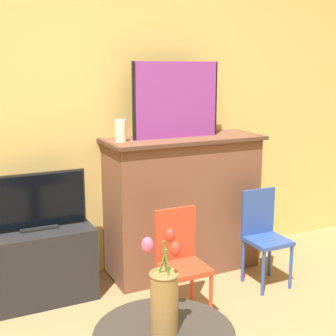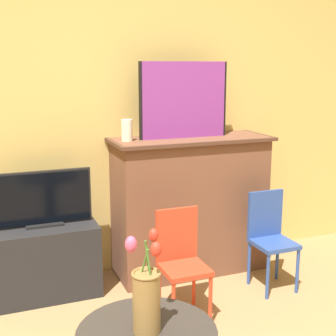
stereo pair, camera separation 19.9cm
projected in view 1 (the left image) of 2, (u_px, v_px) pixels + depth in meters
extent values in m
cube|color=#E0BC66|center=(101.00, 98.00, 3.44)|extent=(8.00, 0.06, 2.70)
cube|color=brown|center=(182.00, 205.00, 3.62)|extent=(1.15, 0.45, 1.06)
cube|color=#503123|center=(183.00, 139.00, 3.50)|extent=(1.21, 0.49, 0.02)
cube|color=black|center=(176.00, 100.00, 3.44)|extent=(0.69, 0.02, 0.56)
cube|color=purple|center=(177.00, 100.00, 3.43)|extent=(0.65, 0.02, 0.56)
cylinder|color=silver|center=(121.00, 131.00, 3.28)|extent=(0.08, 0.08, 0.15)
cube|color=#232326|center=(41.00, 263.00, 3.21)|extent=(0.70, 0.42, 0.50)
cube|color=black|center=(38.00, 227.00, 3.15)|extent=(0.25, 0.12, 0.01)
cube|color=black|center=(37.00, 201.00, 3.12)|extent=(0.66, 0.02, 0.38)
cube|color=black|center=(37.00, 201.00, 3.11)|extent=(0.63, 0.02, 0.35)
cylinder|color=red|center=(175.00, 308.00, 2.79)|extent=(0.02, 0.02, 0.33)
cylinder|color=red|center=(211.00, 299.00, 2.89)|extent=(0.02, 0.02, 0.33)
cylinder|color=red|center=(158.00, 290.00, 3.01)|extent=(0.02, 0.02, 0.33)
cylinder|color=red|center=(192.00, 283.00, 3.11)|extent=(0.02, 0.02, 0.33)
cube|color=red|center=(184.00, 268.00, 2.91)|extent=(0.28, 0.28, 0.03)
cube|color=red|center=(175.00, 234.00, 2.99)|extent=(0.28, 0.02, 0.34)
cylinder|color=#2D4C99|center=(263.00, 274.00, 3.25)|extent=(0.02, 0.02, 0.33)
cylinder|color=#2D4C99|center=(291.00, 267.00, 3.35)|extent=(0.02, 0.02, 0.33)
cylinder|color=#2D4C99|center=(243.00, 261.00, 3.47)|extent=(0.02, 0.02, 0.33)
cylinder|color=#2D4C99|center=(270.00, 255.00, 3.57)|extent=(0.02, 0.02, 0.33)
cube|color=#2D4C99|center=(268.00, 241.00, 3.37)|extent=(0.28, 0.28, 0.03)
cube|color=#2D4C99|center=(258.00, 211.00, 3.45)|extent=(0.28, 0.02, 0.34)
cylinder|color=#332D28|center=(164.00, 334.00, 1.91)|extent=(0.59, 0.59, 0.02)
cylinder|color=olive|center=(164.00, 303.00, 1.89)|extent=(0.11, 0.11, 0.25)
torus|color=olive|center=(164.00, 274.00, 1.86)|extent=(0.12, 0.12, 0.01)
cylinder|color=#477A2D|center=(160.00, 270.00, 1.87)|extent=(0.04, 0.07, 0.19)
ellipsoid|color=#E0517A|center=(148.00, 245.00, 1.89)|extent=(0.05, 0.05, 0.07)
cylinder|color=#477A2D|center=(166.00, 266.00, 1.87)|extent=(0.04, 0.05, 0.23)
ellipsoid|color=red|center=(170.00, 235.00, 1.90)|extent=(0.04, 0.04, 0.06)
cylinder|color=#477A2D|center=(168.00, 272.00, 1.84)|extent=(0.02, 0.04, 0.21)
ellipsoid|color=red|center=(175.00, 249.00, 1.80)|extent=(0.04, 0.04, 0.06)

